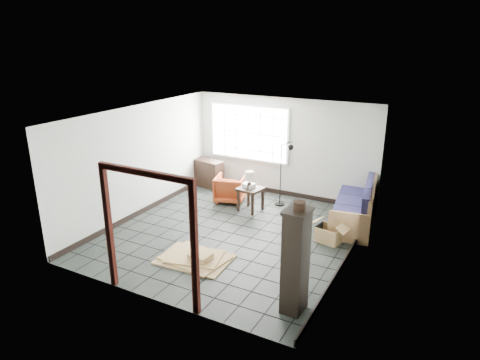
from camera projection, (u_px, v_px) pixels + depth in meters
The scene contains 15 objects.
ground at pixel (233, 233), 9.29m from camera, with size 5.50×5.50×0.00m, color black.
room_shell at pixel (233, 159), 8.77m from camera, with size 5.02×5.52×2.61m.
window_panel at pixel (249, 133), 11.47m from camera, with size 2.32×0.08×1.52m.
doorway_trim at pixel (148, 220), 6.59m from camera, with size 1.80×0.08×2.20m.
futon_sofa at pixel (357, 208), 9.70m from camera, with size 1.15×2.32×0.98m.
armchair at pixel (230, 187), 11.00m from camera, with size 0.73×0.68×0.75m, color maroon.
side_table at pixel (251, 192), 10.37m from camera, with size 0.61×0.61×0.59m.
table_lamp at pixel (249, 177), 10.20m from camera, with size 0.29×0.29×0.43m.
projector at pixel (249, 185), 10.37m from camera, with size 0.31×0.27×0.10m.
floor_lamp at pixel (285, 172), 10.51m from camera, with size 0.49×0.31×1.68m.
console_shelf at pixel (207, 173), 12.09m from camera, with size 1.05×0.57×0.77m.
tall_shelf at pixel (296, 261), 6.44m from camera, with size 0.37×0.47×1.69m.
pot at pixel (299, 206), 6.14m from camera, with size 0.23×0.23×0.13m.
open_box at pixel (329, 234), 8.89m from camera, with size 0.85×0.52×0.45m.
cardboard_pile at pixel (195, 258), 8.17m from camera, with size 1.41×1.04×0.20m.
Camera 1 is at (4.09, -7.36, 4.09)m, focal length 32.00 mm.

